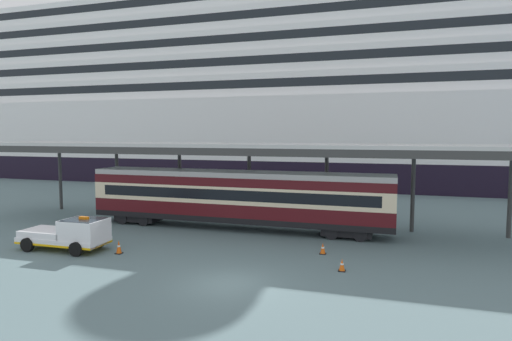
# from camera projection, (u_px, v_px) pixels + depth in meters

# --- Properties ---
(ground_plane) EXTENTS (400.00, 400.00, 0.00)m
(ground_plane) POSITION_uv_depth(u_px,v_px,m) (228.00, 284.00, 19.39)
(ground_plane) COLOR slate
(cruise_ship) EXTENTS (133.63, 27.61, 36.05)m
(cruise_ship) POSITION_uv_depth(u_px,v_px,m) (295.00, 99.00, 64.49)
(cruise_ship) COLOR black
(cruise_ship) RESTS_ON ground
(platform_canopy) EXTENTS (41.50, 5.49, 6.07)m
(platform_canopy) POSITION_uv_depth(u_px,v_px,m) (238.00, 148.00, 30.55)
(platform_canopy) COLOR beige
(platform_canopy) RESTS_ON ground
(train_carriage) EXTENTS (21.56, 2.81, 4.11)m
(train_carriage) POSITION_uv_depth(u_px,v_px,m) (236.00, 197.00, 30.42)
(train_carriage) COLOR black
(train_carriage) RESTS_ON ground
(service_truck) EXTENTS (5.23, 2.31, 2.02)m
(service_truck) POSITION_uv_depth(u_px,v_px,m) (71.00, 233.00, 24.98)
(service_truck) COLOR white
(service_truck) RESTS_ON ground
(traffic_cone_near) EXTENTS (0.36, 0.36, 0.62)m
(traffic_cone_near) POSITION_uv_depth(u_px,v_px,m) (342.00, 265.00, 21.20)
(traffic_cone_near) COLOR black
(traffic_cone_near) RESTS_ON ground
(traffic_cone_mid) EXTENTS (0.36, 0.36, 0.65)m
(traffic_cone_mid) POSITION_uv_depth(u_px,v_px,m) (323.00, 248.00, 24.21)
(traffic_cone_mid) COLOR black
(traffic_cone_mid) RESTS_ON ground
(traffic_cone_far) EXTENTS (0.36, 0.36, 0.76)m
(traffic_cone_far) POSITION_uv_depth(u_px,v_px,m) (119.00, 247.00, 24.28)
(traffic_cone_far) COLOR black
(traffic_cone_far) RESTS_ON ground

